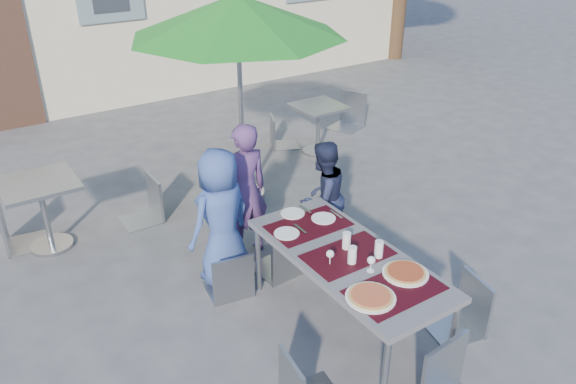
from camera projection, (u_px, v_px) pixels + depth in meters
ground at (437, 363)px, 4.49m from camera, size 90.00×90.00×0.00m
dining_table at (347, 260)px, 4.55m from camera, size 0.80×1.85×0.76m
pizza_near_left at (371, 296)px, 4.02m from camera, size 0.37×0.37×0.03m
pizza_near_right at (405, 272)px, 4.28m from camera, size 0.36×0.36×0.03m
glassware at (357, 250)px, 4.45m from camera, size 0.45×0.42×0.15m
place_settings at (301, 221)px, 4.98m from camera, size 0.68×0.48×0.01m
child_0 at (221, 218)px, 5.20m from camera, size 0.74×0.57×1.36m
child_1 at (244, 191)px, 5.59m from camera, size 0.52×0.34×1.43m
child_2 at (322, 197)px, 5.72m from camera, size 0.64×0.45×1.20m
chair_0 at (229, 249)px, 5.03m from camera, size 0.45×0.45×0.89m
chair_1 at (284, 221)px, 5.29m from camera, size 0.49×0.49×1.03m
chair_2 at (323, 211)px, 5.62m from camera, size 0.44×0.45×0.91m
chair_3 at (303, 352)px, 3.91m from camera, size 0.43×0.43×0.86m
chair_4 at (470, 276)px, 4.62m from camera, size 0.50×0.49×0.93m
chair_5 at (462, 344)px, 3.82m from camera, size 0.49×0.49×1.03m
patio_umbrella at (237, 18)px, 5.97m from camera, size 2.39×2.39×2.43m
cafe_table_0 at (42, 202)px, 5.75m from camera, size 0.73×0.73×0.78m
bg_chair_l_0 at (7, 199)px, 5.75m from camera, size 0.49×0.48×0.97m
bg_chair_r_0 at (143, 175)px, 6.28m from camera, size 0.43×0.42×0.95m
cafe_table_1 at (318, 121)px, 8.03m from camera, size 0.67×0.67×0.72m
bg_chair_l_1 at (279, 113)px, 8.23m from camera, size 0.52×0.52×0.89m
bg_chair_r_1 at (351, 89)px, 8.93m from camera, size 0.61×0.60×1.06m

